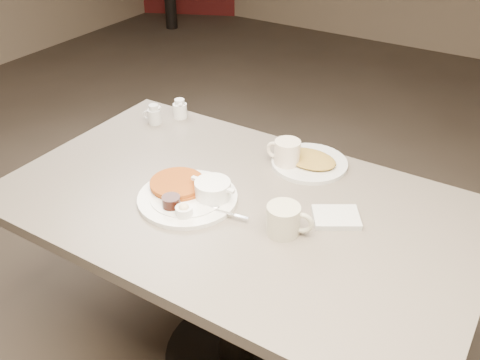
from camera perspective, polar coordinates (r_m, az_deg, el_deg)
The scene contains 8 objects.
diner_table at distance 1.78m, azimuth -0.34°, elevation -6.81°, with size 1.50×0.90×0.75m.
main_plate at distance 1.68m, azimuth -5.32°, elevation -1.42°, with size 0.39×0.32×0.07m.
coffee_mug_near at distance 1.52m, azimuth 4.82°, elevation -4.26°, with size 0.15×0.12×0.09m.
napkin at distance 1.62m, azimuth 10.32°, elevation -3.98°, with size 0.17×0.17×0.02m.
coffee_mug_far at distance 1.83m, azimuth 5.01°, elevation 2.82°, with size 0.13×0.09×0.10m.
creamer_left at distance 2.15m, azimuth -9.24°, elevation 6.93°, with size 0.08×0.06×0.08m.
creamer_right at distance 2.19m, azimuth -6.48°, elevation 7.59°, with size 0.07×0.08×0.08m.
hash_plate at distance 1.87m, azimuth 7.49°, elevation 1.97°, with size 0.29×0.29×0.04m.
Camera 1 is at (0.73, -1.15, 1.72)m, focal length 39.62 mm.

